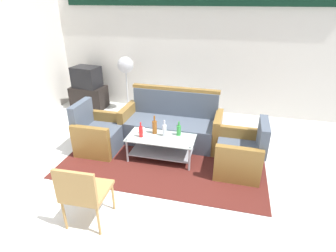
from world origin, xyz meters
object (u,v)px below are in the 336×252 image
Objects in this scene: tv_stand at (89,97)px; wicker_chair at (83,191)px; cup at (143,131)px; couch at (172,126)px; television at (87,77)px; armchair_left at (98,135)px; bottle_clear at (164,130)px; armchair_right at (241,155)px; coffee_table at (162,144)px; pedestal_fan at (126,68)px; bottle_brown at (155,127)px; bottle_red at (141,131)px; bottle_green at (179,130)px.

wicker_chair is (1.85, -3.45, 0.23)m from tv_stand.
cup is 0.12× the size of tv_stand.
cup is at bearing 60.80° from couch.
cup is (-0.35, -0.60, 0.14)m from couch.
television is 0.78× the size of wicker_chair.
couch is at bearing 117.18° from armchair_left.
television reaches higher than bottle_clear.
armchair_right is at bearing -4.40° from bottle_clear.
television reaches higher than tv_stand.
tv_stand reaches higher than coffee_table.
armchair_right is 0.67× the size of pedestal_fan.
tv_stand is (-1.99, 1.79, -0.20)m from cup.
wicker_chair is (-0.51, -1.66, -0.02)m from bottle_clear.
pedestal_fan is at bearing -169.33° from television.
pedestal_fan is at bearing 123.91° from bottle_brown.
bottle_brown is at bearing 16.70° from cup.
armchair_left reaches higher than bottle_red.
pedestal_fan is (-2.61, 1.93, 0.73)m from armchair_right.
tv_stand is 1.24m from pedestal_fan.
couch is 2.77× the size of television.
pedestal_fan is at bearing 101.82° from wicker_chair.
bottle_red reaches higher than cup.
tv_stand is at bearing -25.95° from couch.
tv_stand is 0.50m from television.
armchair_left reaches higher than bottle_green.
bottle_clear is at bearing 27.18° from coffee_table.
television is (-2.58, 1.71, 0.26)m from bottle_green.
couch is 0.82m from bottle_red.
bottle_red is (-0.32, -0.10, 0.24)m from coffee_table.
armchair_right is 3.30× the size of bottle_red.
bottle_green is at bearing 4.35° from bottle_brown.
tv_stand is at bearing 137.96° from cup.
pedestal_fan reaches higher than television.
couch is 0.71m from cup.
bottle_red reaches higher than coffee_table.
cup is at bearing -42.04° from tv_stand.
armchair_left is at bearing 130.84° from television.
couch reaches higher than bottle_red.
bottle_brown is 1.75m from wicker_chair.
coffee_table is at bearing -157.86° from bottle_green.
armchair_right is 1.61m from cup.
cup is 2.70m from television.
armchair_left is 2.15m from tv_stand.
couch reaches higher than coffee_table.
couch is 0.62m from coffee_table.
armchair_right is at bearing -6.01° from bottle_brown.
tv_stand is at bearing 142.03° from coffee_table.
pedestal_fan is at bearing 126.93° from bottle_clear.
television is 3.93m from wicker_chair.
pedestal_fan reaches higher than armchair_right.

